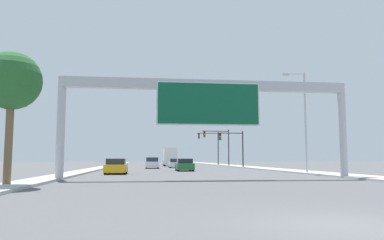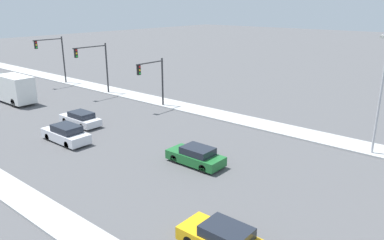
# 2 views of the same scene
# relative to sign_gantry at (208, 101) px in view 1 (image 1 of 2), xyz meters

# --- Properties ---
(ground_plane) EXTENTS (300.00, 300.00, 0.00)m
(ground_plane) POSITION_rel_sign_gantry_xyz_m (0.00, -17.91, -5.45)
(ground_plane) COLOR #515154
(sidewalk_right) EXTENTS (3.00, 120.00, 0.15)m
(sidewalk_right) POSITION_rel_sign_gantry_xyz_m (11.25, 42.09, -5.37)
(sidewalk_right) COLOR #ACACAC
(sidewalk_right) RESTS_ON ground
(median_strip_left) EXTENTS (2.00, 120.00, 0.15)m
(median_strip_left) POSITION_rel_sign_gantry_xyz_m (-10.75, 42.09, -5.37)
(median_strip_left) COLOR #ACACAC
(median_strip_left) RESTS_ON ground
(sign_gantry) EXTENTS (20.44, 0.73, 6.92)m
(sign_gantry) POSITION_rel_sign_gantry_xyz_m (0.00, 0.00, 0.00)
(sign_gantry) COLOR #B2B2B7
(sign_gantry) RESTS_ON ground
(car_near_right) EXTENTS (1.87, 4.40, 1.39)m
(car_near_right) POSITION_rel_sign_gantry_xyz_m (-7.00, 9.38, -4.78)
(car_near_right) COLOR gold
(car_near_right) RESTS_ON ground
(car_mid_right) EXTENTS (1.84, 4.38, 1.38)m
(car_mid_right) POSITION_rel_sign_gantry_xyz_m (0.00, 16.80, -4.79)
(car_mid_right) COLOR #1E662D
(car_mid_right) RESTS_ON ground
(car_near_center) EXTENTS (1.88, 4.80, 1.55)m
(car_near_center) POSITION_rel_sign_gantry_xyz_m (-3.50, 28.27, -4.72)
(car_near_center) COLOR silver
(car_near_center) RESTS_ON ground
(car_far_center) EXTENTS (1.78, 4.60, 1.36)m
(car_far_center) POSITION_rel_sign_gantry_xyz_m (0.00, 31.30, -4.80)
(car_far_center) COLOR silver
(car_far_center) RESTS_ON ground
(truck_box_primary) EXTENTS (2.34, 7.11, 3.32)m
(truck_box_primary) POSITION_rel_sign_gantry_xyz_m (0.00, 44.76, -3.76)
(truck_box_primary) COLOR navy
(truck_box_primary) RESTS_ON ground
(traffic_light_near_intersection) EXTENTS (3.93, 0.32, 5.54)m
(traffic_light_near_intersection) POSITION_rel_sign_gantry_xyz_m (8.95, 30.09, -1.71)
(traffic_light_near_intersection) COLOR #2D2D30
(traffic_light_near_intersection) RESTS_ON ground
(traffic_light_mid_block) EXTENTS (4.87, 0.32, 6.55)m
(traffic_light_mid_block) POSITION_rel_sign_gantry_xyz_m (8.74, 40.09, -1.01)
(traffic_light_mid_block) COLOR #2D2D30
(traffic_light_mid_block) RESTS_ON ground
(traffic_light_far_intersection) EXTENTS (4.44, 0.32, 6.83)m
(traffic_light_far_intersection) POSITION_rel_sign_gantry_xyz_m (8.93, 50.09, -0.87)
(traffic_light_far_intersection) COLOR #2D2D30
(traffic_light_far_intersection) RESTS_ON ground
(palm_tree_foreground) EXTENTS (3.01, 3.01, 6.92)m
(palm_tree_foreground) POSITION_rel_sign_gantry_xyz_m (-11.18, -5.71, -0.11)
(palm_tree_foreground) COLOR brown
(palm_tree_foreground) RESTS_ON ground
(street_lamp_right) EXTENTS (2.21, 0.28, 9.47)m
(street_lamp_right) POSITION_rel_sign_gantry_xyz_m (10.12, 7.37, 0.03)
(street_lamp_right) COLOR #B2B2B7
(street_lamp_right) RESTS_ON ground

